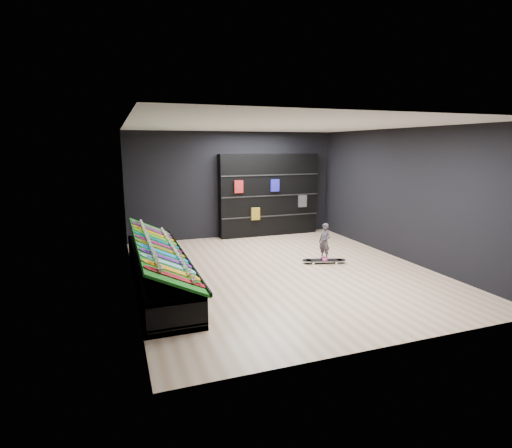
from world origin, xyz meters
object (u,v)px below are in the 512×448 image
object	(u,v)px
display_rack	(158,272)
child	(324,249)
floor_skateboard	(324,262)
back_shelving	(269,195)

from	to	relation	value
display_rack	child	size ratio (longest dim) A/B	9.03
floor_skateboard	child	world-z (taller)	child
back_shelving	floor_skateboard	xyz separation A→B (m)	(0.09, -3.19, -1.15)
back_shelving	floor_skateboard	distance (m)	3.39
back_shelving	child	xyz separation A→B (m)	(0.09, -3.19, -0.85)
back_shelving	display_rack	bearing A→B (deg)	-137.06
child	display_rack	bearing A→B (deg)	-107.67
display_rack	child	distance (m)	3.66
display_rack	floor_skateboard	xyz separation A→B (m)	(3.65, 0.13, -0.21)
floor_skateboard	child	distance (m)	0.30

